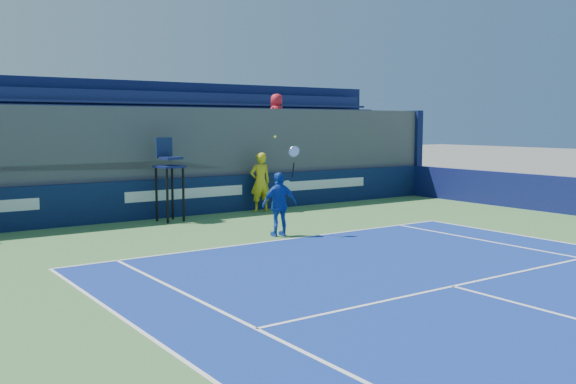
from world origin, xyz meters
TOP-DOWN VIEW (x-y plane):
  - ball_person at (2.47, 16.62)m, footprint 0.77×0.56m
  - back_hoarding at (0.00, 17.10)m, footprint 20.40×0.21m
  - umpire_chair at (-0.88, 16.35)m, footprint 0.81×0.81m
  - tennis_player at (0.37, 12.41)m, footprint 1.01×0.56m
  - stadium_seating at (0.00, 19.15)m, footprint 21.00×4.05m

SIDE VIEW (x-z plane):
  - back_hoarding at x=0.00m, z-range 0.00..1.20m
  - tennis_player at x=0.37m, z-range -0.45..2.13m
  - ball_person at x=2.47m, z-range 0.01..1.95m
  - umpire_chair at x=-0.88m, z-range 0.29..2.77m
  - stadium_seating at x=0.00m, z-range -0.37..4.03m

